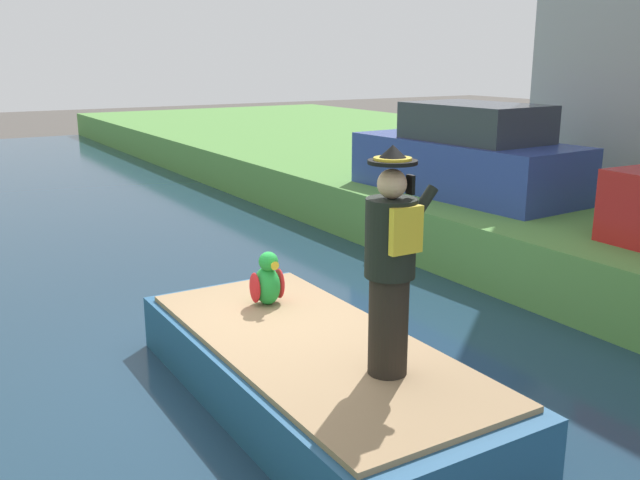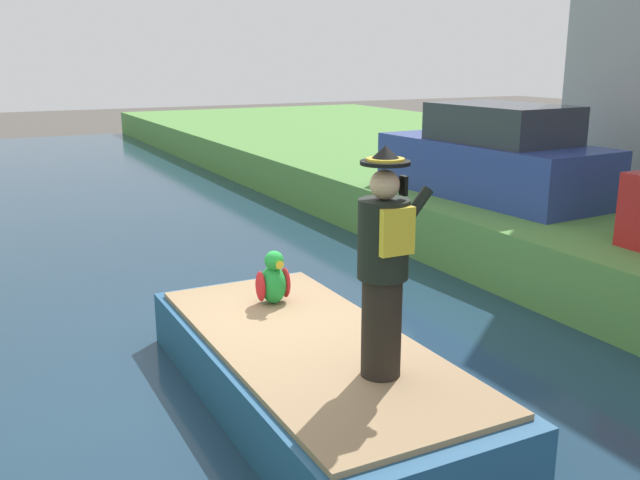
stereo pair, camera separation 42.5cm
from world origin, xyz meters
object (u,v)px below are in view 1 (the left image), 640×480
(person_pirate, at_px, (391,263))
(parrot_plush, at_px, (267,282))
(parked_car_blue, at_px, (467,156))
(boat, at_px, (313,373))

(person_pirate, relative_size, parrot_plush, 3.25)
(parrot_plush, bearing_deg, parked_car_blue, 26.68)
(person_pirate, bearing_deg, parked_car_blue, 55.45)
(boat, xyz_separation_m, person_pirate, (0.19, -0.88, 1.23))
(boat, height_order, person_pirate, person_pirate)
(person_pirate, distance_m, parrot_plush, 2.08)
(boat, distance_m, person_pirate, 1.53)
(person_pirate, relative_size, parked_car_blue, 0.45)
(person_pirate, bearing_deg, boat, 115.29)
(person_pirate, distance_m, parked_car_blue, 6.68)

